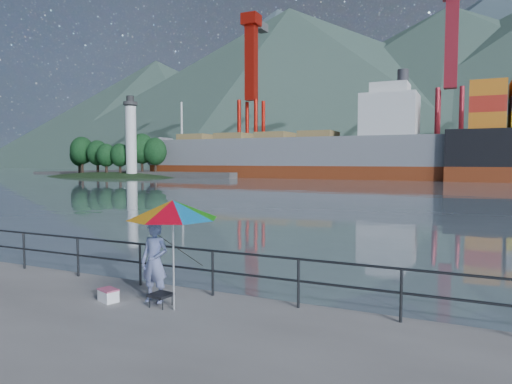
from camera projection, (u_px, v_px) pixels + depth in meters
harbor_water at (434, 171)px, 127.59m from camera, size 500.00×280.00×0.00m
far_dock at (477, 175)px, 89.89m from camera, size 200.00×40.00×0.40m
guardrail at (108, 260)px, 11.31m from camera, size 22.00×0.06×1.03m
lighthouse_islet at (111, 174)px, 88.91m from camera, size 48.00×26.40×19.20m
fisherman at (155, 262)px, 9.60m from camera, size 0.64×0.44×1.71m
beach_umbrella at (173, 210)px, 8.97m from camera, size 1.85×1.85×2.21m
folding_stool at (161, 300)px, 9.32m from camera, size 0.46×0.46×0.27m
cooler_bag at (108, 296)px, 9.66m from camera, size 0.49×0.40×0.24m
fishing_rod at (178, 286)px, 10.89m from camera, size 0.47×1.54×1.13m
bulk_carrier at (299, 154)px, 84.05m from camera, size 56.56×9.79×14.50m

